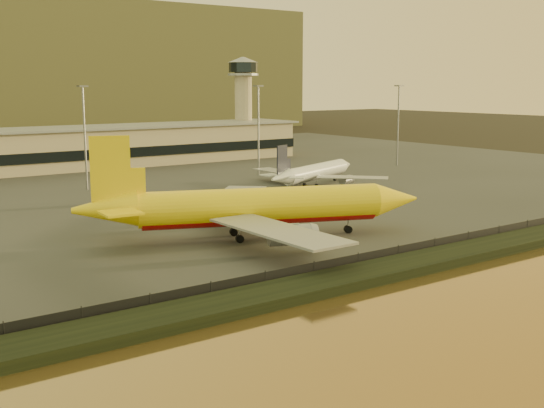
{
  "coord_description": "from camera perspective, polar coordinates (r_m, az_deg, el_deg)",
  "views": [
    {
      "loc": [
        -70.17,
        -81.14,
        25.84
      ],
      "look_at": [
        -2.9,
        12.0,
        5.62
      ],
      "focal_mm": 45.0,
      "sensor_mm": 36.0,
      "label": 1
    }
  ],
  "objects": [
    {
      "name": "gse_vehicle_white",
      "position": [
        128.66,
        -7.39,
        -1.17
      ],
      "size": [
        4.37,
        2.47,
        1.86
      ],
      "primitive_type": "cube",
      "rotation": [
        0.0,
        0.0,
        0.15
      ],
      "color": "silver",
      "rests_on": "tarmac"
    },
    {
      "name": "dhl_cargo_jet",
      "position": [
        114.26,
        -1.44,
        -0.28
      ],
      "size": [
        57.12,
        54.09,
        17.73
      ],
      "rotation": [
        0.0,
        0.0,
        -0.38
      ],
      "color": "yellow",
      "rests_on": "tarmac"
    },
    {
      "name": "white_narrowbody_jet",
      "position": [
        174.18,
        3.59,
        2.65
      ],
      "size": [
        38.83,
        36.67,
        11.61
      ],
      "rotation": [
        0.0,
        0.0,
        0.38
      ],
      "color": "silver",
      "rests_on": "tarmac"
    },
    {
      "name": "apron_light_masts",
      "position": [
        178.15,
        -7.27,
        6.64
      ],
      "size": [
        152.2,
        12.2,
        25.4
      ],
      "color": "slate",
      "rests_on": "tarmac"
    },
    {
      "name": "perimeter_fence",
      "position": [
        100.84,
        9.72,
        -4.25
      ],
      "size": [
        300.0,
        0.05,
        2.2
      ],
      "primitive_type": "cube",
      "color": "black",
      "rests_on": "tarmac"
    },
    {
      "name": "control_tower",
      "position": [
        254.3,
        -2.42,
        9.03
      ],
      "size": [
        11.2,
        11.2,
        35.5
      ],
      "color": "tan",
      "rests_on": "tarmac"
    },
    {
      "name": "ground",
      "position": [
        110.34,
        4.88,
        -3.6
      ],
      "size": [
        900.0,
        900.0,
        0.0
      ],
      "primitive_type": "plane",
      "color": "black",
      "rests_on": "ground"
    },
    {
      "name": "terminal_building",
      "position": [
        214.95,
        -20.74,
        4.11
      ],
      "size": [
        202.0,
        25.0,
        12.6
      ],
      "color": "tan",
      "rests_on": "tarmac"
    },
    {
      "name": "embankment",
      "position": [
        98.34,
        11.38,
        -5.03
      ],
      "size": [
        320.0,
        7.0,
        1.4
      ],
      "primitive_type": "cube",
      "color": "black",
      "rests_on": "ground"
    },
    {
      "name": "tarmac",
      "position": [
        191.35,
        -14.0,
        1.95
      ],
      "size": [
        320.0,
        220.0,
        0.2
      ],
      "primitive_type": "cube",
      "color": "#2D2D2D",
      "rests_on": "ground"
    },
    {
      "name": "gse_vehicle_yellow",
      "position": [
        143.61,
        0.06,
        0.03
      ],
      "size": [
        3.9,
        2.52,
        1.62
      ],
      "primitive_type": "cube",
      "rotation": [
        0.0,
        0.0,
        0.27
      ],
      "color": "yellow",
      "rests_on": "tarmac"
    }
  ]
}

